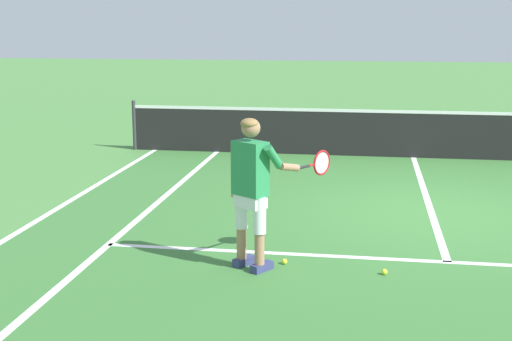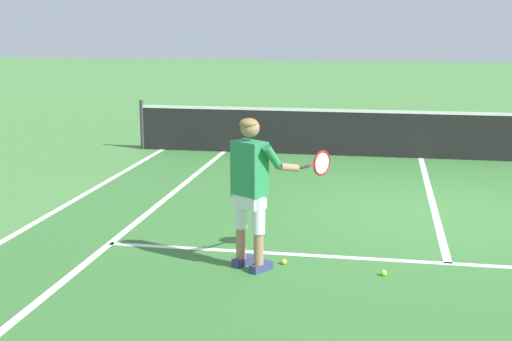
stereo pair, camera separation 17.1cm
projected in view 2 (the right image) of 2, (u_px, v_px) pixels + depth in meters
ground_plane at (435, 214)px, 10.07m from camera, size 80.00×80.00×0.00m
court_inner_surface at (440, 231)px, 9.25m from camera, size 10.98×10.57×0.00m
line_service at (448, 263)px, 7.98m from camera, size 8.23×0.10×0.01m
line_centre_service at (431, 196)px, 11.06m from camera, size 0.10×6.40×0.01m
line_singles_left at (145, 215)px, 9.97m from camera, size 0.10×10.17×0.01m
line_doubles_left at (56, 211)px, 10.21m from camera, size 0.10×10.17×0.01m
tennis_net at (422, 134)px, 14.04m from camera, size 11.96×0.08×1.07m
tennis_player at (252, 183)px, 7.63m from camera, size 1.08×0.86×1.71m
tennis_ball_near_feet at (384, 273)px, 7.60m from camera, size 0.07×0.07×0.07m
tennis_ball_by_baseline at (284, 262)px, 7.96m from camera, size 0.07×0.07×0.07m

